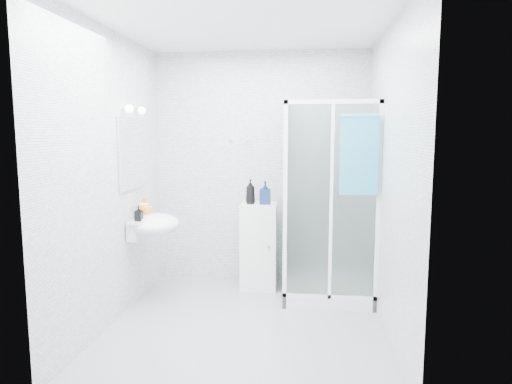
# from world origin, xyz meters

# --- Properties ---
(room) EXTENTS (2.40, 2.60, 2.60)m
(room) POSITION_xyz_m (0.00, 0.00, 1.30)
(room) COLOR silver
(room) RESTS_ON ground
(shower_enclosure) EXTENTS (0.90, 0.95, 2.00)m
(shower_enclosure) POSITION_xyz_m (0.67, 0.77, 0.45)
(shower_enclosure) COLOR white
(shower_enclosure) RESTS_ON ground
(wall_basin) EXTENTS (0.46, 0.56, 0.35)m
(wall_basin) POSITION_xyz_m (-0.99, 0.45, 0.80)
(wall_basin) COLOR white
(wall_basin) RESTS_ON ground
(mirror) EXTENTS (0.02, 0.60, 0.70)m
(mirror) POSITION_xyz_m (-1.19, 0.45, 1.50)
(mirror) COLOR white
(mirror) RESTS_ON room
(vanity_lights) EXTENTS (0.10, 0.40, 0.08)m
(vanity_lights) POSITION_xyz_m (-1.14, 0.45, 1.92)
(vanity_lights) COLOR silver
(vanity_lights) RESTS_ON room
(wall_hooks) EXTENTS (0.23, 0.06, 0.03)m
(wall_hooks) POSITION_xyz_m (-0.25, 1.26, 1.62)
(wall_hooks) COLOR silver
(wall_hooks) RESTS_ON room
(storage_cabinet) EXTENTS (0.40, 0.42, 0.94)m
(storage_cabinet) POSITION_xyz_m (0.01, 1.00, 0.47)
(storage_cabinet) COLOR white
(storage_cabinet) RESTS_ON ground
(hand_towel) EXTENTS (0.34, 0.05, 0.73)m
(hand_towel) POSITION_xyz_m (0.99, 0.36, 1.52)
(hand_towel) COLOR teal
(hand_towel) RESTS_ON shower_enclosure
(shampoo_bottle_a) EXTENTS (0.13, 0.13, 0.27)m
(shampoo_bottle_a) POSITION_xyz_m (-0.08, 0.98, 1.07)
(shampoo_bottle_a) COLOR black
(shampoo_bottle_a) RESTS_ON storage_cabinet
(shampoo_bottle_b) EXTENTS (0.11, 0.12, 0.25)m
(shampoo_bottle_b) POSITION_xyz_m (0.08, 0.99, 1.06)
(shampoo_bottle_b) COLOR #0D2451
(shampoo_bottle_b) RESTS_ON storage_cabinet
(soap_dispenser_orange) EXTENTS (0.18, 0.18, 0.19)m
(soap_dispenser_orange) POSITION_xyz_m (-1.11, 0.56, 0.96)
(soap_dispenser_orange) COLOR orange
(soap_dispenser_orange) RESTS_ON wall_basin
(soap_dispenser_black) EXTENTS (0.07, 0.07, 0.15)m
(soap_dispenser_black) POSITION_xyz_m (-1.07, 0.29, 0.94)
(soap_dispenser_black) COLOR black
(soap_dispenser_black) RESTS_ON wall_basin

